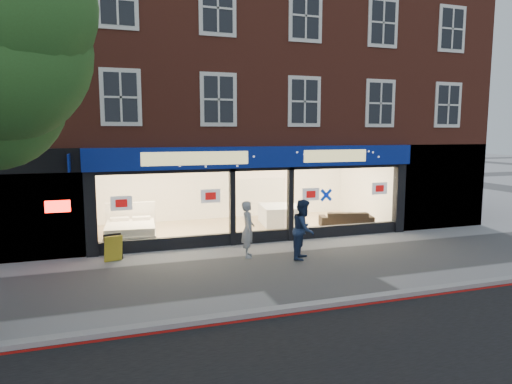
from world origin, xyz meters
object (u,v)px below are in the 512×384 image
sofa (346,219)px  mattress_stack (280,215)px  display_bed (130,231)px  pedestrian_blue (304,229)px  pedestrian_grey (248,229)px  a_board (113,248)px

sofa → mattress_stack: bearing=-13.0°
mattress_stack → sofa: mattress_stack is taller
mattress_stack → display_bed: bearing=-170.4°
mattress_stack → pedestrian_blue: 4.81m
mattress_stack → sofa: 2.62m
display_bed → pedestrian_blue: pedestrian_blue is taller
display_bed → mattress_stack: size_ratio=1.06×
mattress_stack → pedestrian_grey: size_ratio=1.21×
display_bed → pedestrian_grey: bearing=-37.3°
pedestrian_grey → sofa: bearing=-47.2°
mattress_stack → a_board: bearing=-154.1°
mattress_stack → a_board: (-6.50, -3.16, -0.07)m
mattress_stack → pedestrian_blue: (-1.09, -4.67, 0.42)m
mattress_stack → pedestrian_grey: pedestrian_grey is taller
display_bed → pedestrian_grey: 4.44m
mattress_stack → a_board: mattress_stack is taller
a_board → pedestrian_blue: size_ratio=0.45×
mattress_stack → pedestrian_grey: bearing=-123.4°
mattress_stack → pedestrian_grey: (-2.60, -3.94, 0.39)m
a_board → pedestrian_blue: 5.63m
sofa → pedestrian_blue: (-3.36, -3.36, 0.50)m
sofa → pedestrian_blue: bearing=61.8°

